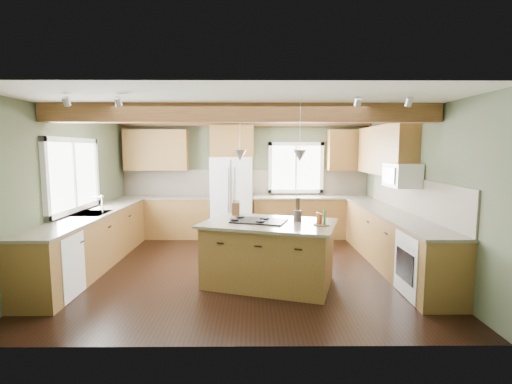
{
  "coord_description": "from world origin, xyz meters",
  "views": [
    {
      "loc": [
        0.18,
        -6.01,
        1.97
      ],
      "look_at": [
        0.22,
        0.3,
        1.24
      ],
      "focal_mm": 26.0,
      "sensor_mm": 36.0,
      "label": 1
    }
  ],
  "objects": [
    {
      "name": "floor",
      "position": [
        0.0,
        0.0,
        0.0
      ],
      "size": [
        5.6,
        5.6,
        0.0
      ],
      "primitive_type": "plane",
      "color": "black",
      "rests_on": "ground"
    },
    {
      "name": "ceiling",
      "position": [
        0.0,
        0.0,
        2.6
      ],
      "size": [
        5.6,
        5.6,
        0.0
      ],
      "primitive_type": "plane",
      "rotation": [
        3.14,
        0.0,
        0.0
      ],
      "color": "silver",
      "rests_on": "wall_back"
    },
    {
      "name": "wall_back",
      "position": [
        0.0,
        2.5,
        1.3
      ],
      "size": [
        5.6,
        0.0,
        5.6
      ],
      "primitive_type": "plane",
      "rotation": [
        1.57,
        0.0,
        0.0
      ],
      "color": "#4C563D",
      "rests_on": "ground"
    },
    {
      "name": "wall_left",
      "position": [
        -2.8,
        0.0,
        1.3
      ],
      "size": [
        0.0,
        5.0,
        5.0
      ],
      "primitive_type": "plane",
      "rotation": [
        1.57,
        0.0,
        1.57
      ],
      "color": "#4C563D",
      "rests_on": "ground"
    },
    {
      "name": "wall_right",
      "position": [
        2.8,
        0.0,
        1.3
      ],
      "size": [
        0.0,
        5.0,
        5.0
      ],
      "primitive_type": "plane",
      "rotation": [
        1.57,
        0.0,
        -1.57
      ],
      "color": "#4C563D",
      "rests_on": "ground"
    },
    {
      "name": "ceiling_beam",
      "position": [
        0.0,
        -0.74,
        2.47
      ],
      "size": [
        5.55,
        0.26,
        0.26
      ],
      "primitive_type": "cube",
      "color": "#4B2B15",
      "rests_on": "ceiling"
    },
    {
      "name": "soffit_trim",
      "position": [
        0.0,
        2.4,
        2.54
      ],
      "size": [
        5.55,
        0.2,
        0.1
      ],
      "primitive_type": "cube",
      "color": "#4B2B15",
      "rests_on": "ceiling"
    },
    {
      "name": "backsplash_back",
      "position": [
        0.0,
        2.48,
        1.21
      ],
      "size": [
        5.58,
        0.03,
        0.58
      ],
      "primitive_type": "cube",
      "color": "brown",
      "rests_on": "wall_back"
    },
    {
      "name": "backsplash_right",
      "position": [
        2.78,
        0.05,
        1.21
      ],
      "size": [
        0.03,
        3.7,
        0.58
      ],
      "primitive_type": "cube",
      "color": "brown",
      "rests_on": "wall_right"
    },
    {
      "name": "base_cab_back_left",
      "position": [
        -1.79,
        2.2,
        0.44
      ],
      "size": [
        2.02,
        0.6,
        0.88
      ],
      "primitive_type": "cube",
      "color": "brown",
      "rests_on": "floor"
    },
    {
      "name": "counter_back_left",
      "position": [
        -1.79,
        2.2,
        0.9
      ],
      "size": [
        2.06,
        0.64,
        0.04
      ],
      "primitive_type": "cube",
      "color": "#494135",
      "rests_on": "base_cab_back_left"
    },
    {
      "name": "base_cab_back_right",
      "position": [
        1.49,
        2.2,
        0.44
      ],
      "size": [
        2.62,
        0.6,
        0.88
      ],
      "primitive_type": "cube",
      "color": "brown",
      "rests_on": "floor"
    },
    {
      "name": "counter_back_right",
      "position": [
        1.49,
        2.2,
        0.9
      ],
      "size": [
        2.66,
        0.64,
        0.04
      ],
      "primitive_type": "cube",
      "color": "#494135",
      "rests_on": "base_cab_back_right"
    },
    {
      "name": "base_cab_left",
      "position": [
        -2.5,
        0.05,
        0.44
      ],
      "size": [
        0.6,
        3.7,
        0.88
      ],
      "primitive_type": "cube",
      "color": "brown",
      "rests_on": "floor"
    },
    {
      "name": "counter_left",
      "position": [
        -2.5,
        0.05,
        0.9
      ],
      "size": [
        0.64,
        3.74,
        0.04
      ],
      "primitive_type": "cube",
      "color": "#494135",
      "rests_on": "base_cab_left"
    },
    {
      "name": "base_cab_right",
      "position": [
        2.5,
        0.05,
        0.44
      ],
      "size": [
        0.6,
        3.7,
        0.88
      ],
      "primitive_type": "cube",
      "color": "brown",
      "rests_on": "floor"
    },
    {
      "name": "counter_right",
      "position": [
        2.5,
        0.05,
        0.9
      ],
      "size": [
        0.64,
        3.74,
        0.04
      ],
      "primitive_type": "cube",
      "color": "#494135",
      "rests_on": "base_cab_right"
    },
    {
      "name": "upper_cab_back_left",
      "position": [
        -1.99,
        2.33,
        1.95
      ],
      "size": [
        1.4,
        0.35,
        0.9
      ],
      "primitive_type": "cube",
      "color": "brown",
      "rests_on": "wall_back"
    },
    {
      "name": "upper_cab_over_fridge",
      "position": [
        -0.3,
        2.33,
        2.15
      ],
      "size": [
        0.96,
        0.35,
        0.7
      ],
      "primitive_type": "cube",
      "color": "brown",
      "rests_on": "wall_back"
    },
    {
      "name": "upper_cab_right",
      "position": [
        2.62,
        0.9,
        1.95
      ],
      "size": [
        0.35,
        2.2,
        0.9
      ],
      "primitive_type": "cube",
      "color": "brown",
      "rests_on": "wall_right"
    },
    {
      "name": "upper_cab_back_corner",
      "position": [
        2.3,
        2.33,
        1.95
      ],
      "size": [
        0.9,
        0.35,
        0.9
      ],
      "primitive_type": "cube",
      "color": "brown",
      "rests_on": "wall_back"
    },
    {
      "name": "window_left",
      "position": [
        -2.78,
        0.05,
        1.55
      ],
      "size": [
        0.04,
        1.6,
        1.05
      ],
      "primitive_type": "cube",
      "color": "white",
      "rests_on": "wall_left"
    },
    {
      "name": "window_back",
      "position": [
        1.15,
        2.48,
        1.55
      ],
      "size": [
        1.1,
        0.04,
        1.0
      ],
      "primitive_type": "cube",
      "color": "white",
      "rests_on": "wall_back"
    },
    {
      "name": "sink",
      "position": [
        -2.5,
        0.05,
        0.91
      ],
      "size": [
        0.5,
        0.65,
        0.03
      ],
      "primitive_type": "cube",
      "color": "#262628",
      "rests_on": "counter_left"
    },
    {
      "name": "faucet",
      "position": [
        -2.32,
        0.05,
        1.05
      ],
      "size": [
        0.02,
        0.02,
        0.28
      ],
      "primitive_type": "cylinder",
      "color": "#B2B2B7",
      "rests_on": "sink"
    },
    {
      "name": "dishwasher",
      "position": [
        -2.49,
        -1.25,
        0.43
      ],
      "size": [
        0.6,
        0.6,
        0.84
      ],
      "primitive_type": "cube",
      "color": "white",
      "rests_on": "floor"
    },
    {
      "name": "oven",
      "position": [
        2.49,
        -1.25,
        0.43
      ],
      "size": [
        0.6,
        0.72,
        0.84
      ],
      "primitive_type": "cube",
      "color": "white",
      "rests_on": "floor"
    },
    {
      "name": "microwave",
      "position": [
        2.58,
        -0.05,
        1.55
      ],
      "size": [
        0.4,
        0.7,
        0.38
      ],
      "primitive_type": "cube",
      "color": "white",
      "rests_on": "wall_right"
    },
    {
      "name": "pendant_left",
      "position": [
        -0.02,
        -0.61,
        1.88
      ],
      "size": [
        0.18,
        0.18,
        0.16
      ],
      "primitive_type": "cone",
      "rotation": [
        3.14,
        0.0,
        0.0
      ],
      "color": "#B2B2B7",
      "rests_on": "ceiling"
    },
    {
      "name": "pendant_right",
      "position": [
        0.82,
        -0.87,
        1.88
      ],
      "size": [
        0.18,
        0.18,
        0.16
      ],
      "primitive_type": "cone",
      "rotation": [
        3.14,
        0.0,
        0.0
      ],
      "color": "#B2B2B7",
      "rests_on": "ceiling"
    },
    {
      "name": "refrigerator",
      "position": [
        -0.3,
        2.12,
        0.9
      ],
      "size": [
        0.9,
        0.74,
        1.8
      ],
      "primitive_type": "cube",
      "color": "white",
      "rests_on": "floor"
    },
    {
      "name": "island",
      "position": [
        0.4,
        -0.74,
        0.44
      ],
      "size": [
        1.99,
        1.54,
        0.88
      ],
      "primitive_type": "cube",
      "rotation": [
        0.0,
        0.0,
        -0.3
      ],
      "color": "brown",
      "rests_on": "floor"
    },
    {
      "name": "island_top",
      "position": [
        0.4,
        -0.74,
        0.9
      ],
      "size": [
        2.14,
        1.69,
        0.04
      ],
      "primitive_type": "cube",
      "rotation": [
        0.0,
        0.0,
        -0.3
      ],
      "color": "#494135",
      "rests_on": "island"
    },
    {
      "name": "cooktop",
      "position": [
        0.26,
        -0.7,
        0.93
      ],
      "size": [
        0.87,
        0.71,
        0.02
      ],
      "primitive_type": "cube",
      "rotation": [
        0.0,
        0.0,
        -0.3
      ],
      "color": "black",
      "rests_on": "island_top"
    },
    {
      "name": "knife_block",
      "position": [
        -0.1,
        -0.15,
        1.02
      ],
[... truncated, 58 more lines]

